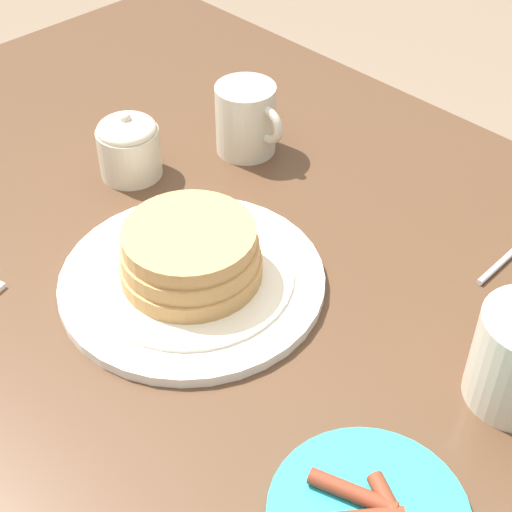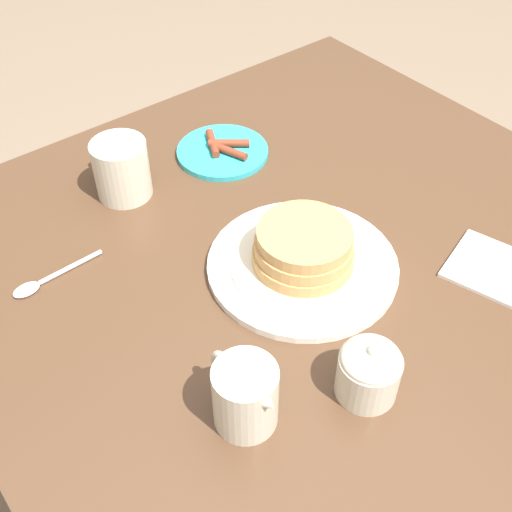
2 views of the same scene
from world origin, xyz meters
name	(u,v)px [view 2 (image 2 of 2)]	position (x,y,z in m)	size (l,w,h in m)	color
ground_plane	(311,511)	(0.00, 0.00, 0.00)	(8.00, 8.00, 0.00)	#7A6651
dining_table	(336,335)	(0.00, 0.00, 0.64)	(1.15, 1.03, 0.77)	#4C3321
pancake_plate	(303,256)	(0.06, 0.03, 0.79)	(0.28, 0.28, 0.07)	white
side_plate_bacon	(223,151)	(0.36, -0.05, 0.77)	(0.16, 0.16, 0.02)	#2DADBC
coffee_mug	(120,168)	(0.37, 0.14, 0.82)	(0.12, 0.09, 0.10)	beige
creamer_pitcher	(246,395)	(-0.09, 0.25, 0.81)	(0.12, 0.08, 0.10)	beige
sugar_bowl	(369,371)	(-0.15, 0.11, 0.81)	(0.08, 0.08, 0.09)	beige
spoon	(43,281)	(0.26, 0.34, 0.77)	(0.03, 0.14, 0.01)	silver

